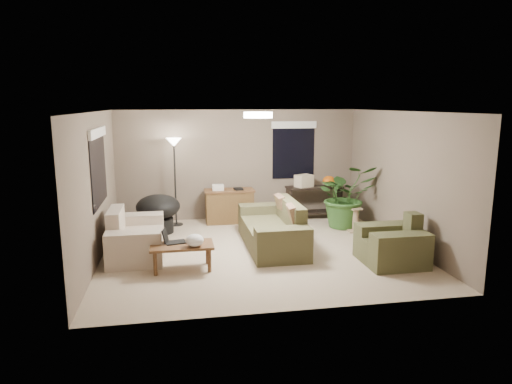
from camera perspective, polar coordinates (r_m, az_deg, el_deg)
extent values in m
plane|color=tan|center=(8.38, 0.24, -7.32)|extent=(5.50, 5.50, 0.00)
plane|color=white|center=(7.96, 0.26, 10.03)|extent=(5.50, 5.50, 0.00)
plane|color=#6E5D51|center=(10.51, -2.22, 3.43)|extent=(5.50, 0.00, 5.50)
plane|color=#6E5D51|center=(5.69, 4.82, -3.15)|extent=(5.50, 0.00, 5.50)
plane|color=#6E5D51|center=(8.05, -19.38, 0.47)|extent=(0.00, 5.00, 5.00)
plane|color=#6E5D51|center=(8.98, 17.78, 1.61)|extent=(0.00, 5.00, 5.00)
cube|color=brown|center=(8.58, 1.95, -5.41)|extent=(0.95, 1.48, 0.42)
cube|color=brown|center=(8.56, 4.36, -2.55)|extent=(0.22, 1.48, 0.43)
cube|color=#4A472C|center=(7.70, 3.40, -6.67)|extent=(0.95, 0.36, 0.60)
cube|color=#48452B|center=(9.43, 0.78, -3.33)|extent=(0.95, 0.36, 0.60)
cube|color=#8C7251|center=(8.11, 4.72, -3.20)|extent=(0.27, 0.47, 0.47)
cube|color=#8C7251|center=(8.96, 3.24, -1.81)|extent=(0.24, 0.46, 0.47)
cube|color=beige|center=(8.34, -14.64, -6.28)|extent=(0.90, 0.88, 0.42)
cube|color=beige|center=(8.26, -17.14, -3.51)|extent=(0.22, 0.88, 0.43)
cube|color=beige|center=(7.72, -15.01, -6.99)|extent=(0.90, 0.36, 0.60)
cube|color=beige|center=(8.91, -14.37, -4.55)|extent=(0.90, 0.36, 0.60)
cube|color=#46472A|center=(8.02, 16.53, -7.08)|extent=(0.95, 0.28, 0.42)
cube|color=#45462A|center=(8.07, 19.02, -3.97)|extent=(0.22, 0.28, 0.43)
cube|color=#4C4E2E|center=(7.72, 17.63, -7.14)|extent=(0.95, 0.36, 0.60)
cube|color=#4B4D2E|center=(8.26, 15.57, -5.83)|extent=(0.95, 0.36, 0.60)
cube|color=brown|center=(7.45, -9.25, -6.62)|extent=(1.00, 0.55, 0.04)
cylinder|color=brown|center=(7.33, -12.49, -8.76)|extent=(0.06, 0.06, 0.38)
cylinder|color=brown|center=(7.34, -5.85, -8.52)|extent=(0.06, 0.06, 0.38)
cylinder|color=brown|center=(7.71, -12.38, -7.76)|extent=(0.06, 0.06, 0.38)
cylinder|color=brown|center=(7.72, -6.08, -7.54)|extent=(0.06, 0.06, 0.38)
cube|color=black|center=(7.53, -10.03, -6.21)|extent=(0.37, 0.30, 0.02)
cube|color=black|center=(7.50, -11.29, -5.38)|extent=(0.11, 0.24, 0.22)
ellipsoid|color=white|center=(7.27, -7.67, -6.02)|extent=(0.31, 0.28, 0.20)
cube|color=brown|center=(10.24, -3.34, -1.88)|extent=(1.05, 0.45, 0.71)
cube|color=brown|center=(10.16, -3.37, 0.19)|extent=(1.10, 0.50, 0.04)
cube|color=silver|center=(10.12, -4.78, 0.58)|extent=(0.26, 0.21, 0.12)
cube|color=black|center=(10.13, -2.21, 0.39)|extent=(0.20, 0.24, 0.04)
cube|color=black|center=(10.62, 7.29, 0.59)|extent=(1.30, 0.40, 0.04)
cube|color=black|center=(10.53, 4.12, -1.52)|extent=(0.05, 0.38, 0.71)
cube|color=black|center=(10.89, 10.26, -1.26)|extent=(0.05, 0.38, 0.71)
cube|color=black|center=(10.74, 7.22, -2.46)|extent=(1.25, 0.36, 0.03)
ellipsoid|color=orange|center=(10.71, 9.10, 1.37)|extent=(0.34, 0.34, 0.24)
cube|color=beige|center=(10.52, 6.01, 1.40)|extent=(0.45, 0.40, 0.28)
cylinder|color=black|center=(9.69, -12.04, -4.11)|extent=(0.60, 0.60, 0.30)
ellipsoid|color=black|center=(9.59, -12.14, -1.80)|extent=(0.96, 0.96, 0.50)
cylinder|color=black|center=(10.24, -9.89, -4.01)|extent=(0.28, 0.28, 0.02)
cylinder|color=black|center=(10.05, -10.06, 0.90)|extent=(0.04, 0.04, 1.78)
cone|color=white|center=(9.93, -10.24, 6.13)|extent=(0.32, 0.32, 0.18)
cylinder|color=white|center=(7.96, 0.26, 9.60)|extent=(0.50, 0.50, 0.10)
imported|color=#2D5923|center=(10.00, 11.10, -1.32)|extent=(1.24, 1.37, 1.07)
cube|color=tan|center=(9.84, 12.26, -4.69)|extent=(0.32, 0.32, 0.03)
cylinder|color=tan|center=(9.78, 12.31, -3.37)|extent=(0.12, 0.12, 0.44)
cube|color=tan|center=(9.73, 12.37, -2.03)|extent=(0.22, 0.22, 0.03)
cube|color=black|center=(8.30, -19.09, 2.88)|extent=(0.01, 1.50, 1.30)
cube|color=white|center=(8.24, -19.21, 7.02)|extent=(0.05, 1.56, 0.16)
cube|color=black|center=(10.72, 4.71, 5.16)|extent=(1.00, 0.01, 1.30)
cube|color=white|center=(10.66, 4.78, 8.36)|extent=(1.06, 0.05, 0.16)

